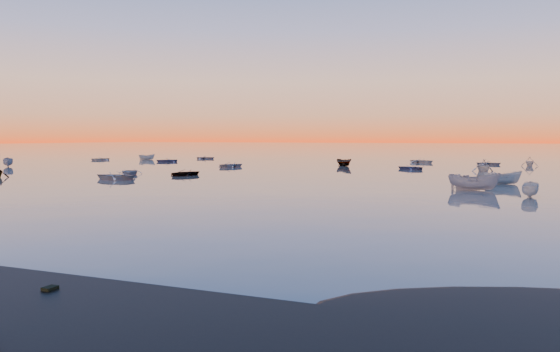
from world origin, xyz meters
The scene contains 5 objects.
ground centered at (0.00, 100.00, 0.00)m, with size 600.00×600.00×0.00m, color #70675D.
mud_lobes centered at (0.00, -1.00, 0.01)m, with size 140.00×6.00×0.07m, color black, non-canonical shape.
moored_fleet centered at (0.00, 53.00, 0.00)m, with size 124.00×58.00×1.20m, color beige, non-canonical shape.
boat_near_left centered at (-25.06, 37.37, 0.00)m, with size 3.98×1.66×1.00m, color gray.
boat_near_center centered at (16.72, 39.63, 0.00)m, with size 3.67×1.55×1.27m, color beige.
Camera 1 is at (16.52, -16.59, 4.51)m, focal length 35.00 mm.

